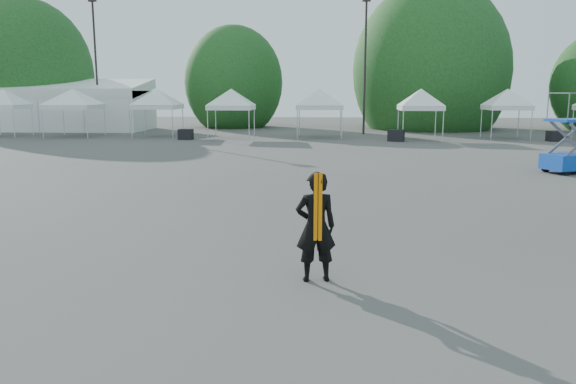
{
  "coord_description": "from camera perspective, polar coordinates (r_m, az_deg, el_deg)",
  "views": [
    {
      "loc": [
        0.17,
        -10.26,
        3.14
      ],
      "look_at": [
        -0.51,
        -0.03,
        1.3
      ],
      "focal_mm": 35.0,
      "sensor_mm": 36.0,
      "label": 1
    }
  ],
  "objects": [
    {
      "name": "tent_b",
      "position": [
        42.66,
        -21.03,
        9.4
      ],
      "size": [
        4.68,
        4.68,
        3.88
      ],
      "color": "silver",
      "rests_on": "ground"
    },
    {
      "name": "light_pole_west",
      "position": [
        47.92,
        -18.96,
        12.78
      ],
      "size": [
        0.6,
        0.25,
        10.3
      ],
      "color": "black",
      "rests_on": "ground"
    },
    {
      "name": "tent_g",
      "position": [
        40.78,
        21.41,
        9.37
      ],
      "size": [
        3.87,
        3.87,
        3.88
      ],
      "color": "silver",
      "rests_on": "ground"
    },
    {
      "name": "ground",
      "position": [
        10.73,
        2.77,
        -6.85
      ],
      "size": [
        120.0,
        120.0,
        0.0
      ],
      "primitive_type": "plane",
      "color": "#474442",
      "rests_on": "ground"
    },
    {
      "name": "tree_mid_e",
      "position": [
        50.08,
        14.28,
        11.81
      ],
      "size": [
        5.12,
        5.12,
        7.79
      ],
      "color": "#382314",
      "rests_on": "ground"
    },
    {
      "name": "marquee",
      "position": [
        50.41,
        -22.51,
        8.08
      ],
      "size": [
        15.0,
        6.25,
        4.23
      ],
      "color": "white",
      "rests_on": "ground"
    },
    {
      "name": "tent_f",
      "position": [
        38.17,
        13.36,
        9.78
      ],
      "size": [
        3.85,
        3.85,
        3.88
      ],
      "color": "silver",
      "rests_on": "ground"
    },
    {
      "name": "tree_mid_w",
      "position": [
        50.93,
        -5.52,
        11.01
      ],
      "size": [
        4.16,
        4.16,
        6.33
      ],
      "color": "#382314",
      "rests_on": "ground"
    },
    {
      "name": "crate_mid",
      "position": [
        36.66,
        10.92,
        5.66
      ],
      "size": [
        1.16,
        1.03,
        0.75
      ],
      "primitive_type": "cube",
      "rotation": [
        0.0,
        0.0,
        -0.35
      ],
      "color": "black",
      "rests_on": "ground"
    },
    {
      "name": "crate_east",
      "position": [
        39.83,
        25.45,
        5.15
      ],
      "size": [
        1.01,
        0.88,
        0.66
      ],
      "primitive_type": "cube",
      "rotation": [
        0.0,
        0.0,
        0.3
      ],
      "color": "black",
      "rests_on": "ground"
    },
    {
      "name": "tent_e",
      "position": [
        39.07,
        3.27,
        10.03
      ],
      "size": [
        4.47,
        4.47,
        3.88
      ],
      "color": "silver",
      "rests_on": "ground"
    },
    {
      "name": "man",
      "position": [
        9.33,
        2.83,
        -3.53
      ],
      "size": [
        0.75,
        0.56,
        1.86
      ],
      "rotation": [
        0.0,
        0.0,
        3.33
      ],
      "color": "black",
      "rests_on": "ground"
    },
    {
      "name": "tent_c",
      "position": [
        40.9,
        -13.18,
        9.79
      ],
      "size": [
        4.3,
        4.3,
        3.88
      ],
      "color": "silver",
      "rests_on": "ground"
    },
    {
      "name": "light_pole_east",
      "position": [
        42.42,
        7.85,
        13.29
      ],
      "size": [
        0.6,
        0.25,
        9.8
      ],
      "color": "black",
      "rests_on": "ground"
    },
    {
      "name": "crate_west",
      "position": [
        37.96,
        -10.35,
        5.79
      ],
      "size": [
        0.93,
        0.75,
        0.69
      ],
      "primitive_type": "cube",
      "rotation": [
        0.0,
        0.0,
        -0.06
      ],
      "color": "black",
      "rests_on": "ground"
    },
    {
      "name": "tree_far_w",
      "position": [
        54.92,
        -25.11,
        10.69
      ],
      "size": [
        4.8,
        4.8,
        7.3
      ],
      "color": "#382314",
      "rests_on": "ground"
    },
    {
      "name": "tent_a",
      "position": [
        44.83,
        -26.91,
        8.98
      ],
      "size": [
        3.82,
        3.82,
        3.88
      ],
      "color": "silver",
      "rests_on": "ground"
    },
    {
      "name": "tent_d",
      "position": [
        38.46,
        -5.79,
        10.0
      ],
      "size": [
        4.15,
        4.15,
        3.88
      ],
      "color": "silver",
      "rests_on": "ground"
    }
  ]
}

